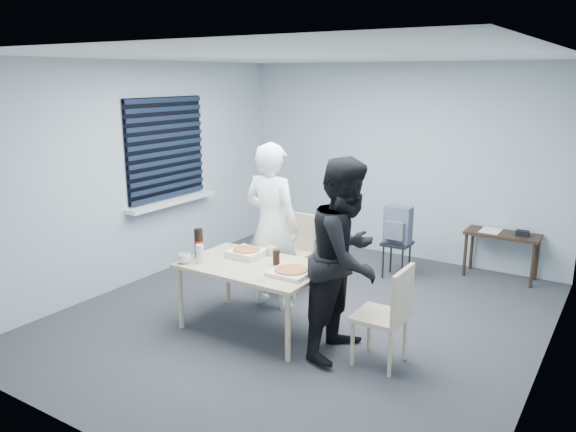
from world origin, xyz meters
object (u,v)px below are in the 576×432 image
Objects in this scene: mug_a at (184,258)px; mug_b at (272,251)px; stool at (397,251)px; soda_bottle at (199,244)px; side_table at (502,239)px; chair_far at (293,246)px; chair_right at (390,310)px; person_black at (346,258)px; backpack at (398,225)px; person_white at (272,226)px; dining_table at (254,270)px.

mug_a reaches higher than mug_b.
stool is 2.58m from soda_bottle.
mug_b is at bearing -124.95° from side_table.
mug_a is (-0.34, -1.45, 0.20)m from chair_far.
chair_right reaches higher than mug_a.
chair_far is 1.64m from person_black.
soda_bottle is at bearing -138.73° from backpack.
person_white is 1.02m from mug_a.
chair_far is 0.50× the size of person_white.
person_black reaches higher than backpack.
mug_a is at bearing -90.00° from soda_bottle.
soda_bottle reaches higher than chair_right.
stool is (-0.33, 2.06, -0.54)m from person_black.
side_table is at bearing 11.88° from backpack.
chair_right is 1.97× the size of stool.
mug_a is at bearing 67.22° from person_white.
mug_b is (-0.96, 0.27, -0.17)m from person_black.
person_white reaches higher than backpack.
mug_a is at bearing -169.82° from chair_right.
soda_bottle is at bearing -128.30° from side_table.
dining_table is 3.26m from side_table.
dining_table is 11.11× the size of mug_a.
soda_bottle is at bearing -175.89° from chair_right.
chair_right reaches higher than mug_b.
side_table is at bearing 31.58° from stool.
side_table is 1.29m from backpack.
dining_table is 0.77× the size of person_black.
person_black reaches higher than dining_table.
stool is at bearing 110.13° from chair_right.
person_white is 6.07× the size of soda_bottle.
person_black reaches higher than chair_right.
chair_far is 1.00× the size of chair_right.
side_table reaches higher than stool.
side_table is 3.71m from soda_bottle.
stool is 3.68× the size of mug_a.
person_white is at bearing 61.41° from soda_bottle.
mug_b reaches higher than dining_table.
person_black is (-0.44, 0.03, 0.37)m from chair_right.
person_white is 14.39× the size of mug_a.
dining_table is at bearing 108.13° from person_white.
backpack is at bearing -118.48° from person_white.
person_black is 2.85m from side_table.
backpack is (-0.77, 2.08, 0.16)m from chair_right.
dining_table reaches higher than side_table.
dining_table is 0.68m from person_white.
stool is at bearing 73.58° from dining_table.
chair_right reaches higher than stool.
mug_b is at bearing 48.86° from mug_a.
chair_right is 0.50× the size of person_white.
person_white is 1.81m from stool.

